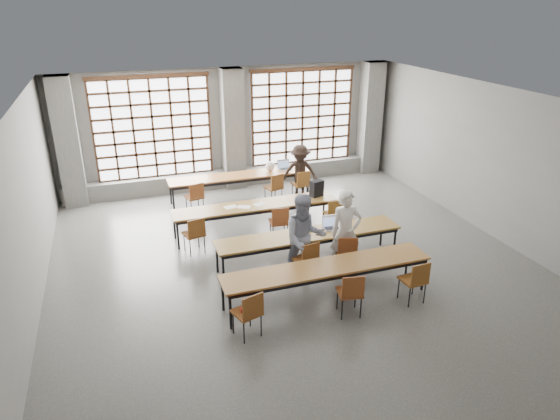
% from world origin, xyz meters
% --- Properties ---
extents(floor, '(11.00, 11.00, 0.00)m').
position_xyz_m(floor, '(0.00, 0.00, 0.00)').
color(floor, '#4C4C49').
rests_on(floor, ground).
extents(ceiling, '(11.00, 11.00, 0.00)m').
position_xyz_m(ceiling, '(0.00, 0.00, 3.50)').
color(ceiling, silver).
rests_on(ceiling, floor).
extents(wall_back, '(10.00, 0.00, 10.00)m').
position_xyz_m(wall_back, '(0.00, 5.50, 1.75)').
color(wall_back, slate).
rests_on(wall_back, floor).
extents(wall_front, '(10.00, 0.00, 10.00)m').
position_xyz_m(wall_front, '(0.00, -5.50, 1.75)').
color(wall_front, slate).
rests_on(wall_front, floor).
extents(wall_left, '(0.00, 11.00, 11.00)m').
position_xyz_m(wall_left, '(-5.00, 0.00, 1.75)').
color(wall_left, slate).
rests_on(wall_left, floor).
extents(wall_right, '(0.00, 11.00, 11.00)m').
position_xyz_m(wall_right, '(5.00, 0.00, 1.75)').
color(wall_right, slate).
rests_on(wall_right, floor).
extents(column_left, '(0.60, 0.55, 3.50)m').
position_xyz_m(column_left, '(-4.50, 5.22, 1.75)').
color(column_left, '#5A5A58').
rests_on(column_left, floor).
extents(column_mid, '(0.60, 0.55, 3.50)m').
position_xyz_m(column_mid, '(0.00, 5.22, 1.75)').
color(column_mid, '#5A5A58').
rests_on(column_mid, floor).
extents(column_right, '(0.60, 0.55, 3.50)m').
position_xyz_m(column_right, '(4.50, 5.22, 1.75)').
color(column_right, '#5A5A58').
rests_on(column_right, floor).
extents(window_left, '(3.32, 0.12, 3.00)m').
position_xyz_m(window_left, '(-2.25, 5.42, 1.90)').
color(window_left, white).
rests_on(window_left, wall_back).
extents(window_right, '(3.32, 0.12, 3.00)m').
position_xyz_m(window_right, '(2.25, 5.42, 1.90)').
color(window_right, white).
rests_on(window_right, wall_back).
extents(sill_ledge, '(9.80, 0.35, 0.50)m').
position_xyz_m(sill_ledge, '(0.00, 5.30, 0.25)').
color(sill_ledge, '#5A5A58').
rests_on(sill_ledge, floor).
extents(desk_row_a, '(4.00, 0.70, 0.73)m').
position_xyz_m(desk_row_a, '(-0.11, 4.10, 0.66)').
color(desk_row_a, brown).
rests_on(desk_row_a, floor).
extents(desk_row_b, '(4.00, 0.70, 0.73)m').
position_xyz_m(desk_row_b, '(-0.32, 1.86, 0.66)').
color(desk_row_b, brown).
rests_on(desk_row_b, floor).
extents(desk_row_c, '(4.00, 0.70, 0.73)m').
position_xyz_m(desk_row_c, '(0.30, -0.03, 0.66)').
color(desk_row_c, brown).
rests_on(desk_row_c, floor).
extents(desk_row_d, '(4.00, 0.70, 0.73)m').
position_xyz_m(desk_row_d, '(0.10, -1.43, 0.66)').
color(desk_row_d, brown).
rests_on(desk_row_d, floor).
extents(chair_back_left, '(0.50, 0.50, 0.88)m').
position_xyz_m(chair_back_left, '(-1.49, 3.47, 0.54)').
color(chair_back_left, brown).
rests_on(chair_back_left, floor).
extents(chair_back_mid, '(0.52, 0.52, 0.88)m').
position_xyz_m(chair_back_mid, '(0.71, 3.47, 0.54)').
color(chair_back_mid, brown).
rests_on(chair_back_mid, floor).
extents(chair_back_right, '(0.45, 0.46, 0.88)m').
position_xyz_m(chair_back_right, '(1.49, 3.47, 0.54)').
color(chair_back_right, brown).
rests_on(chair_back_right, floor).
extents(chair_mid_left, '(0.50, 0.51, 0.88)m').
position_xyz_m(chair_mid_left, '(-1.90, 1.24, 0.54)').
color(chair_mid_left, brown).
rests_on(chair_mid_left, floor).
extents(chair_mid_centre, '(0.47, 0.47, 0.88)m').
position_xyz_m(chair_mid_centre, '(0.07, 1.23, 0.54)').
color(chair_mid_centre, brown).
rests_on(chair_mid_centre, floor).
extents(chair_mid_right, '(0.47, 0.48, 0.88)m').
position_xyz_m(chair_mid_right, '(1.47, 1.23, 0.54)').
color(chair_mid_right, brown).
rests_on(chair_mid_right, floor).
extents(chair_front_left, '(0.49, 0.50, 0.88)m').
position_xyz_m(chair_front_left, '(0.01, -0.66, 0.54)').
color(chair_front_left, brown).
rests_on(chair_front_left, floor).
extents(chair_front_right, '(0.52, 0.52, 0.88)m').
position_xyz_m(chair_front_right, '(0.87, -0.66, 0.54)').
color(chair_front_right, brown).
rests_on(chair_front_right, floor).
extents(chair_near_left, '(0.53, 0.53, 0.88)m').
position_xyz_m(chair_near_left, '(-1.58, -2.05, 0.54)').
color(chair_near_left, brown).
rests_on(chair_near_left, floor).
extents(chair_near_mid, '(0.49, 0.49, 0.88)m').
position_xyz_m(chair_near_mid, '(0.28, -2.05, 0.54)').
color(chair_near_mid, brown).
rests_on(chair_near_mid, floor).
extents(chair_near_right, '(0.45, 0.45, 0.88)m').
position_xyz_m(chair_near_right, '(1.60, -2.05, 0.54)').
color(chair_near_right, brown).
rests_on(chair_near_right, floor).
extents(student_male, '(0.69, 0.50, 1.78)m').
position_xyz_m(student_male, '(0.90, -0.53, 0.89)').
color(student_male, silver).
rests_on(student_male, floor).
extents(student_female, '(0.97, 0.80, 1.81)m').
position_xyz_m(student_female, '(-0.00, -0.53, 0.91)').
color(student_female, navy).
rests_on(student_female, floor).
extents(student_back, '(1.17, 0.95, 1.58)m').
position_xyz_m(student_back, '(1.49, 3.60, 0.79)').
color(student_back, black).
rests_on(student_back, floor).
extents(laptop_front, '(0.39, 0.34, 0.26)m').
position_xyz_m(laptop_front, '(0.85, 0.08, 0.79)').
color(laptop_front, '#ACADB1').
rests_on(laptop_front, desk_row_c).
extents(laptop_back, '(0.36, 0.31, 0.26)m').
position_xyz_m(laptop_back, '(1.24, 4.21, 0.79)').
color(laptop_back, silver).
rests_on(laptop_back, desk_row_a).
extents(mouse, '(0.11, 0.08, 0.04)m').
position_xyz_m(mouse, '(1.25, -0.05, 0.75)').
color(mouse, silver).
rests_on(mouse, desk_row_c).
extents(green_box, '(0.27, 0.18, 0.09)m').
position_xyz_m(green_box, '(0.25, 0.05, 0.78)').
color(green_box, green).
rests_on(green_box, desk_row_c).
extents(phone, '(0.14, 0.10, 0.01)m').
position_xyz_m(phone, '(0.48, -0.13, 0.74)').
color(phone, black).
rests_on(phone, desk_row_c).
extents(paper_sheet_a, '(0.34, 0.27, 0.00)m').
position_xyz_m(paper_sheet_a, '(-0.92, 1.91, 0.73)').
color(paper_sheet_a, white).
rests_on(paper_sheet_a, desk_row_b).
extents(paper_sheet_b, '(0.36, 0.31, 0.00)m').
position_xyz_m(paper_sheet_b, '(-0.62, 1.81, 0.73)').
color(paper_sheet_b, white).
rests_on(paper_sheet_b, desk_row_b).
extents(paper_sheet_c, '(0.36, 0.32, 0.00)m').
position_xyz_m(paper_sheet_c, '(-0.22, 1.86, 0.73)').
color(paper_sheet_c, white).
rests_on(paper_sheet_c, desk_row_b).
extents(backpack, '(0.37, 0.29, 0.40)m').
position_xyz_m(backpack, '(1.28, 1.91, 0.93)').
color(backpack, black).
rests_on(backpack, desk_row_b).
extents(plastic_bag, '(0.29, 0.25, 0.29)m').
position_xyz_m(plastic_bag, '(0.79, 4.15, 0.87)').
color(plastic_bag, white).
rests_on(plastic_bag, desk_row_a).
extents(red_pouch, '(0.21, 0.11, 0.06)m').
position_xyz_m(red_pouch, '(-1.60, -1.98, 0.50)').
color(red_pouch, '#AB1D15').
rests_on(red_pouch, chair_near_left).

